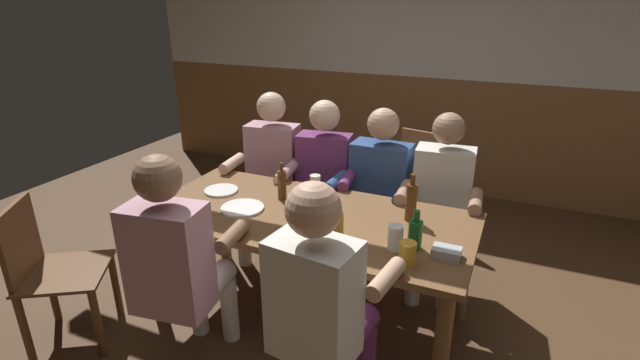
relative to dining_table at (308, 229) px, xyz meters
name	(u,v)px	position (x,y,z in m)	size (l,w,h in m)	color
ground_plane	(309,315)	(0.00, 0.01, -0.63)	(7.26, 7.26, 0.00)	#4C331E
back_wall_upper	(419,7)	(0.00, 2.53, 1.20)	(6.05, 0.12, 1.31)	beige
back_wall_wainscot	(410,132)	(0.00, 2.53, -0.04)	(6.05, 0.12, 1.17)	brown
dining_table	(308,229)	(0.00, 0.00, 0.00)	(1.93, 0.91, 0.72)	brown
person_0	(270,168)	(-0.64, 0.68, 0.06)	(0.56, 0.56, 1.26)	#B78493
person_1	(322,178)	(-0.21, 0.68, 0.05)	(0.56, 0.55, 1.24)	#6B2D66
person_2	(377,188)	(0.22, 0.68, 0.05)	(0.56, 0.53, 1.22)	#2D4C84
person_3	(441,197)	(0.66, 0.68, 0.05)	(0.54, 0.53, 1.23)	silver
person_4	(177,259)	(-0.40, -0.68, 0.07)	(0.55, 0.57, 1.27)	#B78493
person_5	(322,298)	(0.39, -0.69, 0.07)	(0.54, 0.57, 1.26)	silver
chair_empty_near_right	(414,181)	(0.32, 1.40, -0.15)	(0.53, 0.53, 0.88)	brown
chair_empty_near_left	(50,270)	(-1.25, -0.78, -0.15)	(0.61, 0.61, 0.88)	brown
condiment_caddy	(446,253)	(0.83, -0.16, 0.12)	(0.14, 0.10, 0.05)	#B2B7BC
plate_0	(221,190)	(-0.67, 0.09, 0.10)	(0.22, 0.22, 0.01)	white
plate_1	(242,208)	(-0.39, -0.09, 0.10)	(0.26, 0.26, 0.01)	white
bottle_0	(415,233)	(0.67, -0.13, 0.18)	(0.07, 0.07, 0.21)	#195923
bottle_1	(282,184)	(-0.24, 0.14, 0.19)	(0.05, 0.05, 0.24)	#593314
bottle_2	(411,201)	(0.57, 0.18, 0.21)	(0.06, 0.06, 0.28)	#593314
pint_glass_0	(407,254)	(0.67, -0.30, 0.15)	(0.08, 0.08, 0.12)	gold
pint_glass_1	(300,233)	(0.11, -0.32, 0.15)	(0.08, 0.08, 0.13)	#E5C64C
pint_glass_2	(315,182)	(-0.12, 0.37, 0.14)	(0.07, 0.07, 0.10)	white
pint_glass_3	(304,199)	(-0.06, 0.08, 0.15)	(0.06, 0.06, 0.12)	#4C2D19
pint_glass_4	(395,237)	(0.58, -0.18, 0.16)	(0.08, 0.08, 0.13)	white
pint_glass_5	(337,225)	(0.26, -0.18, 0.16)	(0.07, 0.07, 0.14)	gold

